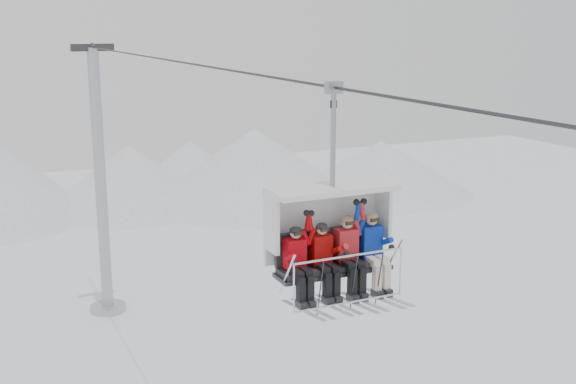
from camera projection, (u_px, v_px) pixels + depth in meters
name	position (u px, v px, depth m)	size (l,w,h in m)	color
ridgeline	(31.00, 183.00, 53.53)	(72.00, 21.00, 7.00)	white
lift_tower_right	(102.00, 202.00, 35.80)	(2.00, 1.80, 13.48)	#A6A9AD
haul_cable	(288.00, 80.00, 14.66)	(0.06, 0.06, 50.00)	#303035
chairlift_carrier	(329.00, 226.00, 13.64)	(2.43, 1.17, 3.98)	black
skier_far_left	(298.00, 262.00, 13.15)	(0.38, 1.69, 1.52)	red
skier_center_left	(324.00, 258.00, 13.37)	(0.38, 1.69, 1.54)	#A90706
skier_center_right	(349.00, 252.00, 13.59)	(0.42, 1.69, 1.65)	red
skier_far_right	(373.00, 248.00, 13.81)	(0.42, 1.69, 1.65)	#0D2FAF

